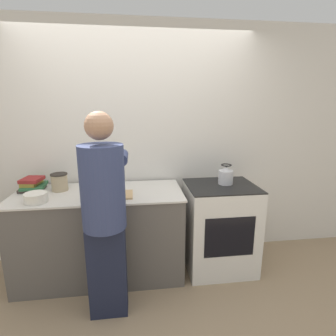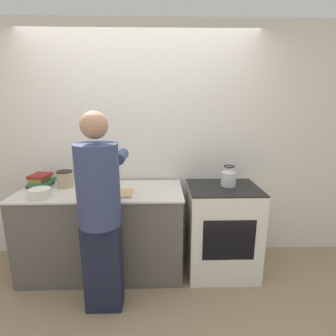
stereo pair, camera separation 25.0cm
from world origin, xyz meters
TOP-DOWN VIEW (x-y plane):
  - ground_plane at (0.00, 0.00)m, footprint 12.00×12.00m
  - wall_back at (0.00, 0.74)m, footprint 8.00×0.05m
  - counter at (-0.39, 0.34)m, footprint 1.64×0.70m
  - oven at (0.85, 0.30)m, footprint 0.71×0.60m
  - person at (-0.28, -0.20)m, footprint 0.39×0.62m
  - cutting_board at (-0.25, 0.21)m, footprint 0.39×0.24m
  - knife at (-0.30, 0.18)m, footprint 0.21×0.13m
  - kettle at (0.90, 0.34)m, footprint 0.15×0.15m
  - bowl_prep at (-0.90, 0.13)m, footprint 0.20×0.20m
  - canister_jar at (-0.78, 0.45)m, footprint 0.16×0.16m
  - book_stack at (-1.06, 0.49)m, footprint 0.25×0.28m

SIDE VIEW (x-z plane):
  - ground_plane at x=0.00m, z-range 0.00..0.00m
  - counter at x=-0.39m, z-range 0.00..0.90m
  - oven at x=0.85m, z-range 0.00..0.93m
  - cutting_board at x=-0.25m, z-range 0.90..0.92m
  - knife at x=-0.30m, z-range 0.91..0.92m
  - person at x=-0.28m, z-range 0.07..1.77m
  - bowl_prep at x=-0.90m, z-range 0.90..0.98m
  - book_stack at x=-1.06m, z-range 0.89..1.02m
  - canister_jar at x=-0.78m, z-range 0.90..1.07m
  - kettle at x=0.90m, z-range 0.92..1.13m
  - wall_back at x=0.00m, z-range 0.00..2.60m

